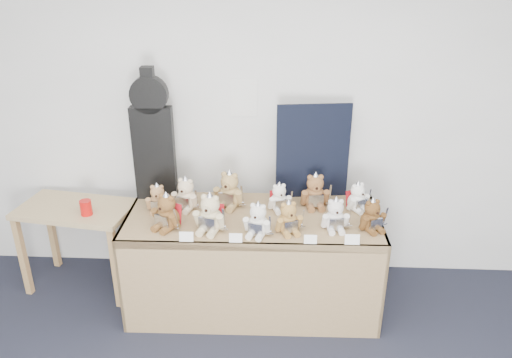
# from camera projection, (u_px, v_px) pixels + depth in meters

# --- Properties ---
(room_shell) EXTENTS (6.00, 6.00, 6.00)m
(room_shell) POSITION_uv_depth(u_px,v_px,m) (244.00, 98.00, 3.90)
(room_shell) COLOR white
(room_shell) RESTS_ON floor
(display_table) EXTENTS (1.90, 0.82, 0.79)m
(display_table) POSITION_uv_depth(u_px,v_px,m) (252.00, 241.00, 3.70)
(display_table) COLOR olive
(display_table) RESTS_ON floor
(side_table) EXTENTS (0.95, 0.62, 0.74)m
(side_table) POSITION_uv_depth(u_px,v_px,m) (77.00, 221.00, 4.00)
(side_table) COLOR tan
(side_table) RESTS_ON floor
(guitar_case) EXTENTS (0.32, 0.11, 1.04)m
(guitar_case) POSITION_uv_depth(u_px,v_px,m) (153.00, 137.00, 3.80)
(guitar_case) COLOR black
(guitar_case) RESTS_ON display_table
(navy_board) EXTENTS (0.57, 0.10, 0.76)m
(navy_board) POSITION_uv_depth(u_px,v_px,m) (313.00, 152.00, 3.86)
(navy_board) COLOR black
(navy_board) RESTS_ON display_table
(red_cup) EXTENTS (0.09, 0.09, 0.12)m
(red_cup) POSITION_uv_depth(u_px,v_px,m) (86.00, 208.00, 3.80)
(red_cup) COLOR red
(red_cup) RESTS_ON side_table
(teddy_front_far_left) EXTENTS (0.24, 0.24, 0.30)m
(teddy_front_far_left) POSITION_uv_depth(u_px,v_px,m) (167.00, 213.00, 3.50)
(teddy_front_far_left) COLOR brown
(teddy_front_far_left) RESTS_ON display_table
(teddy_front_left) EXTENTS (0.26, 0.24, 0.31)m
(teddy_front_left) POSITION_uv_depth(u_px,v_px,m) (210.00, 214.00, 3.47)
(teddy_front_left) COLOR #CCBA8F
(teddy_front_left) RESTS_ON display_table
(teddy_front_centre) EXTENTS (0.22, 0.20, 0.27)m
(teddy_front_centre) POSITION_uv_depth(u_px,v_px,m) (258.00, 221.00, 3.42)
(teddy_front_centre) COLOR silver
(teddy_front_centre) RESTS_ON display_table
(teddy_front_right) EXTENTS (0.22, 0.20, 0.26)m
(teddy_front_right) POSITION_uv_depth(u_px,v_px,m) (289.00, 219.00, 3.45)
(teddy_front_right) COLOR olive
(teddy_front_right) RESTS_ON display_table
(teddy_front_far_right) EXTENTS (0.22, 0.18, 0.27)m
(teddy_front_far_right) POSITION_uv_depth(u_px,v_px,m) (335.00, 216.00, 3.49)
(teddy_front_far_right) COLOR silver
(teddy_front_far_right) RESTS_ON display_table
(teddy_front_end) EXTENTS (0.22, 0.21, 0.26)m
(teddy_front_end) POSITION_uv_depth(u_px,v_px,m) (372.00, 216.00, 3.48)
(teddy_front_end) COLOR brown
(teddy_front_end) RESTS_ON display_table
(teddy_back_left) EXTENTS (0.23, 0.21, 0.28)m
(teddy_back_left) POSITION_uv_depth(u_px,v_px,m) (186.00, 195.00, 3.77)
(teddy_back_left) COLOR beige
(teddy_back_left) RESTS_ON display_table
(teddy_back_centre_left) EXTENTS (0.26, 0.24, 0.32)m
(teddy_back_centre_left) POSITION_uv_depth(u_px,v_px,m) (229.00, 191.00, 3.81)
(teddy_back_centre_left) COLOR #A88954
(teddy_back_centre_left) RESTS_ON display_table
(teddy_back_centre_right) EXTENTS (0.20, 0.19, 0.24)m
(teddy_back_centre_right) POSITION_uv_depth(u_px,v_px,m) (279.00, 198.00, 3.76)
(teddy_back_centre_right) COLOR white
(teddy_back_centre_right) RESTS_ON display_table
(teddy_back_right) EXTENTS (0.25, 0.21, 0.30)m
(teddy_back_right) POSITION_uv_depth(u_px,v_px,m) (315.00, 192.00, 3.80)
(teddy_back_right) COLOR brown
(teddy_back_right) RESTS_ON display_table
(teddy_back_end) EXTENTS (0.21, 0.20, 0.25)m
(teddy_back_end) POSITION_uv_depth(u_px,v_px,m) (357.00, 198.00, 3.76)
(teddy_back_end) COLOR white
(teddy_back_end) RESTS_ON display_table
(teddy_back_far_left) EXTENTS (0.20, 0.16, 0.24)m
(teddy_back_far_left) POSITION_uv_depth(u_px,v_px,m) (158.00, 199.00, 3.75)
(teddy_back_far_left) COLOR #A77A4E
(teddy_back_far_left) RESTS_ON display_table
(entry_card_a) EXTENTS (0.10, 0.02, 0.07)m
(entry_card_a) POSITION_uv_depth(u_px,v_px,m) (186.00, 237.00, 3.36)
(entry_card_a) COLOR white
(entry_card_a) RESTS_ON display_table
(entry_card_b) EXTENTS (0.09, 0.02, 0.06)m
(entry_card_b) POSITION_uv_depth(u_px,v_px,m) (236.00, 238.00, 3.35)
(entry_card_b) COLOR white
(entry_card_b) RESTS_ON display_table
(entry_card_c) EXTENTS (0.09, 0.02, 0.06)m
(entry_card_c) POSITION_uv_depth(u_px,v_px,m) (310.00, 239.00, 3.34)
(entry_card_c) COLOR white
(entry_card_c) RESTS_ON display_table
(entry_card_d) EXTENTS (0.10, 0.02, 0.07)m
(entry_card_d) POSITION_uv_depth(u_px,v_px,m) (352.00, 239.00, 3.33)
(entry_card_d) COLOR white
(entry_card_d) RESTS_ON display_table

